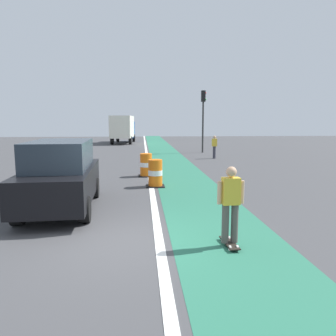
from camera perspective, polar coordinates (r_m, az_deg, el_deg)
ground_plane at (r=7.45m, az=-8.69°, el=-12.40°), size 100.00×100.00×0.00m
bike_lane_strip at (r=19.22m, az=1.04°, el=0.37°), size 2.50×80.00×0.01m
lane_divider_stripe at (r=19.14m, az=-3.44°, el=0.32°), size 0.20×80.00×0.01m
skateboarder_on_lane at (r=6.93m, az=10.83°, el=-6.13°), size 0.57×0.81×1.69m
parked_suv_nearest at (r=10.14m, az=-18.15°, el=-1.15°), size 2.10×4.69×2.04m
traffic_barrel_front at (r=13.10m, az=-2.22°, el=-0.96°), size 0.73×0.73×1.09m
traffic_barrel_mid at (r=15.58m, az=-3.84°, el=0.49°), size 0.73×0.73×1.09m
delivery_truck_down_block at (r=39.81m, az=-7.83°, el=6.97°), size 2.71×7.71×3.23m
traffic_light_corner at (r=27.55m, az=6.15°, el=9.96°), size 0.41×0.32×5.10m
pedestrian_crossing at (r=23.27m, az=8.08°, el=3.77°), size 0.34×0.20×1.61m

